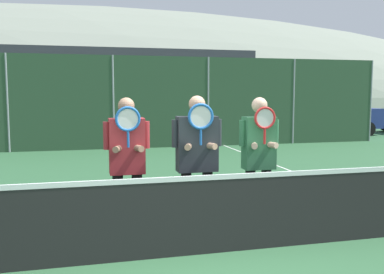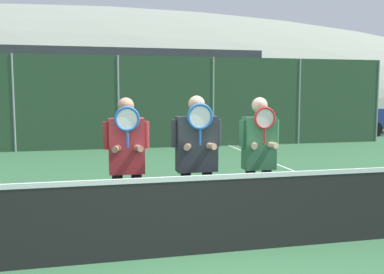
% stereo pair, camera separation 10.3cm
% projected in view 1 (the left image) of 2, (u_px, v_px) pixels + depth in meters
% --- Properties ---
extents(ground_plane, '(120.00, 120.00, 0.00)m').
position_uv_depth(ground_plane, '(169.00, 257.00, 4.78)').
color(ground_plane, '#2D5B38').
extents(hill_distant, '(113.74, 63.19, 22.12)m').
position_uv_depth(hill_distant, '(93.00, 107.00, 54.33)').
color(hill_distant, gray).
rests_on(hill_distant, ground_plane).
extents(clubhouse_building, '(15.19, 5.50, 3.92)m').
position_uv_depth(clubhouse_building, '(99.00, 90.00, 22.29)').
color(clubhouse_building, beige).
rests_on(clubhouse_building, ground_plane).
extents(fence_back, '(19.27, 0.06, 3.04)m').
position_uv_depth(fence_back, '(113.00, 102.00, 13.86)').
color(fence_back, gray).
rests_on(fence_back, ground_plane).
extents(tennis_net, '(10.16, 0.09, 1.01)m').
position_uv_depth(tennis_net, '(169.00, 216.00, 4.74)').
color(tennis_net, gray).
rests_on(tennis_net, ground_plane).
extents(court_line_right_sideline, '(0.05, 16.00, 0.01)m').
position_uv_depth(court_line_right_sideline, '(326.00, 184.00, 8.58)').
color(court_line_right_sideline, white).
rests_on(court_line_right_sideline, ground_plane).
extents(player_leftmost, '(0.56, 0.34, 1.78)m').
position_uv_depth(player_leftmost, '(127.00, 158.00, 5.18)').
color(player_leftmost, black).
rests_on(player_leftmost, ground_plane).
extents(player_center_left, '(0.63, 0.34, 1.80)m').
position_uv_depth(player_center_left, '(197.00, 155.00, 5.28)').
color(player_center_left, black).
rests_on(player_center_left, ground_plane).
extents(player_center_right, '(0.54, 0.34, 1.78)m').
position_uv_depth(player_center_right, '(259.00, 155.00, 5.51)').
color(player_center_right, black).
rests_on(player_center_right, ground_plane).
extents(car_left_of_center, '(4.71, 2.05, 1.83)m').
position_uv_depth(car_left_of_center, '(77.00, 117.00, 15.79)').
color(car_left_of_center, silver).
rests_on(car_left_of_center, ground_plane).
extents(car_center, '(4.20, 2.03, 1.88)m').
position_uv_depth(car_center, '(212.00, 115.00, 17.40)').
color(car_center, '#285638').
rests_on(car_center, ground_plane).
extents(car_right_of_center, '(4.43, 1.96, 1.86)m').
position_uv_depth(car_right_of_center, '(327.00, 113.00, 18.58)').
color(car_right_of_center, navy).
rests_on(car_right_of_center, ground_plane).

